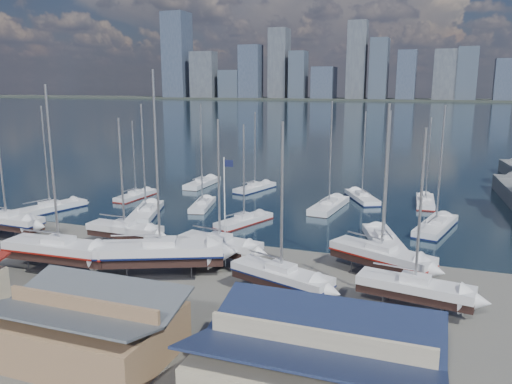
% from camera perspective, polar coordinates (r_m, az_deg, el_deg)
% --- Properties ---
extents(ground, '(1400.00, 1400.00, 0.00)m').
position_cam_1_polar(ground, '(49.64, -7.23, -9.08)').
color(ground, '#605E59').
rests_on(ground, ground).
extents(water, '(1400.00, 600.00, 0.40)m').
position_cam_1_polar(water, '(352.18, 16.56, 8.69)').
color(water, '#1B2C3E').
rests_on(water, ground).
extents(far_shore, '(1400.00, 80.00, 2.20)m').
position_cam_1_polar(far_shore, '(611.67, 18.14, 9.96)').
color(far_shore, '#2D332D').
rests_on(far_shore, ground).
extents(skyline, '(639.14, 43.80, 107.69)m').
position_cam_1_polar(skyline, '(605.90, 17.60, 13.58)').
color(skyline, '#475166').
rests_on(skyline, far_shore).
extents(shed_grey, '(12.60, 8.40, 4.17)m').
position_cam_1_polar(shed_grey, '(36.52, -19.13, -14.09)').
color(shed_grey, '#8C6B4C').
rests_on(shed_grey, ground).
extents(shed_blue, '(13.65, 9.45, 4.71)m').
position_cam_1_polar(shed_blue, '(29.93, 6.99, -19.04)').
color(shed_blue, '#BFB293').
rests_on(shed_blue, ground).
extents(sailboat_cradle_0, '(9.72, 3.13, 15.56)m').
position_cam_1_polar(sailboat_cradle_0, '(66.45, -26.60, -2.96)').
color(sailboat_cradle_0, '#2D2D33').
rests_on(sailboat_cradle_0, ground).
extents(sailboat_cradle_1, '(11.34, 3.67, 17.94)m').
position_cam_1_polar(sailboat_cradle_1, '(52.46, -21.55, -6.17)').
color(sailboat_cradle_1, '#2D2D33').
rests_on(sailboat_cradle_1, ground).
extents(sailboat_cradle_2, '(8.86, 2.75, 14.47)m').
position_cam_1_polar(sailboat_cradle_2, '(57.86, -14.77, -4.21)').
color(sailboat_cradle_2, '#2D2D33').
rests_on(sailboat_cradle_2, ground).
extents(sailboat_cradle_3, '(12.42, 7.94, 19.25)m').
position_cam_1_polar(sailboat_cradle_3, '(48.72, -10.87, -6.81)').
color(sailboat_cradle_3, '#2D2D33').
rests_on(sailboat_cradle_3, ground).
extents(sailboat_cradle_4, '(9.22, 4.07, 14.66)m').
position_cam_1_polar(sailboat_cradle_4, '(51.08, -4.15, -6.00)').
color(sailboat_cradle_4, '#2D2D33').
rests_on(sailboat_cradle_4, ground).
extents(sailboat_cradle_5, '(9.60, 5.49, 15.05)m').
position_cam_1_polar(sailboat_cradle_5, '(42.83, 2.89, -9.61)').
color(sailboat_cradle_5, '#2D2D33').
rests_on(sailboat_cradle_5, ground).
extents(sailboat_cradle_6, '(10.35, 6.77, 16.28)m').
position_cam_1_polar(sailboat_cradle_6, '(48.88, 14.11, -7.10)').
color(sailboat_cradle_6, '#2D2D33').
rests_on(sailboat_cradle_6, ground).
extents(sailboat_cradle_7, '(9.29, 3.94, 14.79)m').
position_cam_1_polar(sailboat_cradle_7, '(42.41, 17.68, -10.44)').
color(sailboat_cradle_7, '#2D2D33').
rests_on(sailboat_cradle_7, ground).
extents(sailboat_moored_0, '(5.93, 10.95, 15.76)m').
position_cam_1_polar(sailboat_moored_0, '(77.96, -22.46, -1.83)').
color(sailboat_moored_0, black).
rests_on(sailboat_moored_0, water).
extents(sailboat_moored_1, '(2.93, 8.81, 12.98)m').
position_cam_1_polar(sailboat_moored_1, '(82.72, -13.55, -0.48)').
color(sailboat_moored_1, black).
rests_on(sailboat_moored_1, water).
extents(sailboat_moored_2, '(2.88, 10.16, 15.32)m').
position_cam_1_polar(sailboat_moored_2, '(90.83, -6.14, 0.91)').
color(sailboat_moored_2, black).
rests_on(sailboat_moored_2, water).
extents(sailboat_moored_3, '(6.44, 11.17, 16.11)m').
position_cam_1_polar(sailboat_moored_3, '(71.32, -12.44, -2.42)').
color(sailboat_moored_3, black).
rests_on(sailboat_moored_3, water).
extents(sailboat_moored_4, '(4.30, 8.88, 12.93)m').
position_cam_1_polar(sailboat_moored_4, '(74.57, -6.13, -1.56)').
color(sailboat_moored_4, black).
rests_on(sailboat_moored_4, water).
extents(sailboat_moored_5, '(5.12, 9.77, 14.07)m').
position_cam_1_polar(sailboat_moored_5, '(86.34, -0.11, 0.39)').
color(sailboat_moored_5, black).
rests_on(sailboat_moored_5, water).
extents(sailboat_moored_6, '(5.61, 9.41, 13.60)m').
position_cam_1_polar(sailboat_moored_6, '(65.63, -1.37, -3.40)').
color(sailboat_moored_6, black).
rests_on(sailboat_moored_6, water).
extents(sailboat_moored_7, '(4.22, 11.12, 16.39)m').
position_cam_1_polar(sailboat_moored_7, '(74.04, 8.34, -1.72)').
color(sailboat_moored_7, black).
rests_on(sailboat_moored_7, water).
extents(sailboat_moored_8, '(6.85, 9.95, 14.60)m').
position_cam_1_polar(sailboat_moored_8, '(80.68, 12.01, -0.72)').
color(sailboat_moored_8, black).
rests_on(sailboat_moored_8, water).
extents(sailboat_moored_9, '(6.15, 10.91, 15.88)m').
position_cam_1_polar(sailboat_moored_9, '(59.21, 14.35, -5.51)').
color(sailboat_moored_9, black).
rests_on(sailboat_moored_9, water).
extents(sailboat_moored_10, '(5.60, 11.31, 16.30)m').
position_cam_1_polar(sailboat_moored_10, '(66.80, 19.86, -3.86)').
color(sailboat_moored_10, black).
rests_on(sailboat_moored_10, water).
extents(sailboat_moored_11, '(3.03, 9.36, 13.82)m').
position_cam_1_polar(sailboat_moored_11, '(80.43, 18.77, -1.15)').
color(sailboat_moored_11, black).
rests_on(sailboat_moored_11, water).
extents(car_b, '(4.49, 1.63, 1.47)m').
position_cam_1_polar(car_b, '(45.71, -20.73, -10.72)').
color(car_b, gray).
rests_on(car_b, ground).
extents(car_c, '(3.43, 5.36, 1.38)m').
position_cam_1_polar(car_c, '(41.73, -13.29, -12.54)').
color(car_c, gray).
rests_on(car_c, ground).
extents(car_d, '(2.93, 5.40, 1.48)m').
position_cam_1_polar(car_d, '(38.32, 1.20, -14.42)').
color(car_d, gray).
rests_on(car_d, ground).
extents(flagpole, '(0.99, 0.12, 11.13)m').
position_cam_1_polar(flagpole, '(48.54, -3.53, -1.62)').
color(flagpole, white).
rests_on(flagpole, ground).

